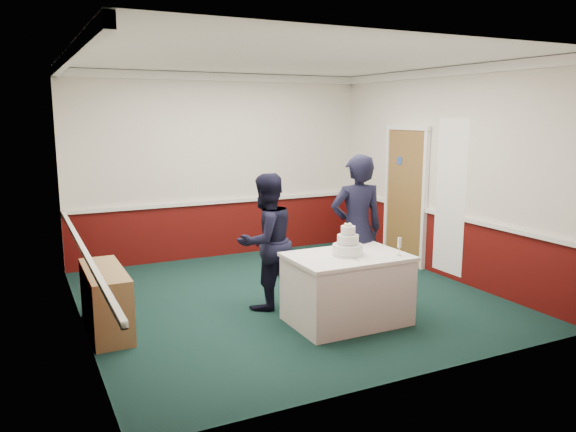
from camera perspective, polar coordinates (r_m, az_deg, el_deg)
name	(u,v)px	position (r m, az deg, el deg)	size (l,w,h in m)	color
ground	(288,298)	(7.36, 0.00, -8.30)	(5.00, 5.00, 0.00)	#132E28
room_shell	(273,143)	(7.57, -1.51, 7.42)	(5.00, 5.00, 3.00)	silver
sideboard	(106,300)	(6.49, -18.00, -8.13)	(0.41, 1.20, 0.70)	#9B784B
cake_table	(347,288)	(6.46, 6.01, -7.30)	(1.32, 0.92, 0.79)	white
wedding_cake	(348,245)	(6.32, 6.10, -2.98)	(0.35, 0.35, 0.36)	white
cake_knife	(355,259)	(6.17, 6.83, -4.36)	(0.01, 0.22, 0.01)	silver
champagne_flute	(399,244)	(6.37, 11.26, -2.76)	(0.05, 0.05, 0.21)	silver
person_man	(266,241)	(6.80, -2.26, -2.60)	(0.81, 0.63, 1.66)	black
person_woman	(357,229)	(7.03, 6.98, -1.35)	(0.68, 0.45, 1.87)	black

